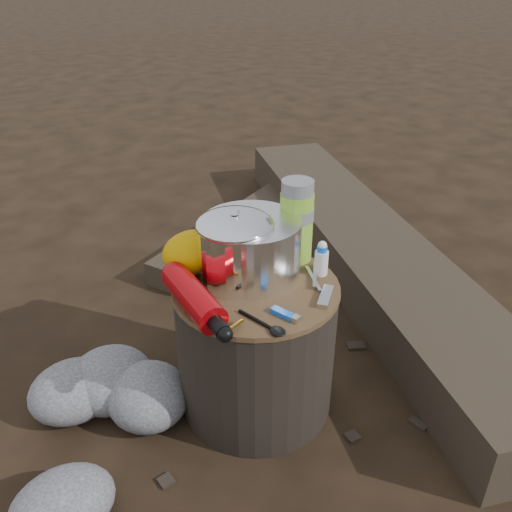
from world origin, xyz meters
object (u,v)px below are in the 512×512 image
log_main (364,249)px  camping_pot (235,248)px  travel_mug (255,232)px  stump (256,346)px  thermos (296,221)px  fuel_bottle (194,297)px

log_main → camping_pot: camping_pot is taller
travel_mug → log_main: bearing=19.0°
stump → log_main: bearing=26.5°
stump → thermos: size_ratio=1.88×
camping_pot → fuel_bottle: (-0.15, -0.06, -0.06)m
camping_pot → travel_mug: bearing=39.1°
log_main → thermos: (-0.61, -0.33, 0.41)m
fuel_bottle → travel_mug: 0.32m
log_main → fuel_bottle: 1.09m
log_main → travel_mug: 0.81m
stump → camping_pot: camping_pot is taller
fuel_bottle → thermos: size_ratio=1.31×
stump → log_main: size_ratio=0.20×
camping_pot → travel_mug: size_ratio=1.49×
stump → travel_mug: size_ratio=3.33×
stump → log_main: 0.87m
stump → thermos: bearing=20.1°
stump → camping_pot: size_ratio=2.23×
camping_pot → fuel_bottle: bearing=-158.3°
thermos → stump: bearing=-159.9°
fuel_bottle → thermos: bearing=14.6°
thermos → travel_mug: size_ratio=1.77×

